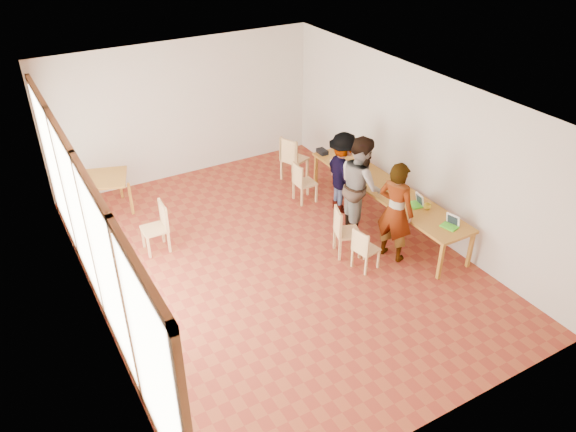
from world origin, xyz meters
The scene contains 25 objects.
ground centered at (0.00, 0.00, 0.00)m, with size 8.00×8.00×0.00m, color brown.
wall_back centered at (0.00, 4.00, 1.50)m, with size 6.00×0.10×3.00m, color beige.
wall_front centered at (0.00, -4.00, 1.50)m, with size 6.00×0.10×3.00m, color beige.
wall_right centered at (3.00, 0.00, 1.50)m, with size 0.10×8.00×3.00m, color beige.
window_wall centered at (-2.96, 0.00, 1.50)m, with size 0.10×8.00×3.00m, color white.
ceiling centered at (0.00, 0.00, 3.02)m, with size 6.00×8.00×0.04m, color white.
communal_table centered at (2.50, 0.09, 0.70)m, with size 0.80×4.00×0.75m.
side_table centered at (-2.09, 3.20, 0.67)m, with size 0.90×0.90×0.75m.
chair_near centered at (1.19, -0.98, 0.49)m, with size 0.43×0.43×0.42m.
chair_mid centered at (1.15, -0.43, 0.56)m, with size 0.54×0.54×0.49m.
chair_far centered at (1.50, 1.56, 0.53)m, with size 0.41×0.41×0.46m.
chair_empty centered at (1.80, 2.47, 0.63)m, with size 0.62×0.62×0.54m.
chair_spare centered at (-1.59, 1.35, 0.57)m, with size 0.45×0.45×0.49m.
person_near centered at (1.88, -0.93, 0.93)m, with size 0.67×0.44×1.85m, color gray.
person_mid centered at (1.88, 0.08, 0.96)m, with size 0.94×0.73×1.92m, color gray.
person_far centered at (2.02, 0.85, 0.84)m, with size 1.08×0.62×1.67m, color gray.
laptop_near centered at (2.58, -1.55, 0.81)m, with size 0.29×0.31×0.22m.
laptop_mid centered at (2.57, -0.72, 0.81)m, with size 0.26×0.29×0.22m.
laptop_far centered at (2.56, 1.11, 0.81)m, with size 0.25×0.29×0.23m.
yellow_mug centered at (2.63, -0.92, 0.80)m, with size 0.13×0.13×0.10m, color yellow.
green_bottle centered at (2.38, -0.20, 0.89)m, with size 0.07×0.07×0.28m, color #157018.
clear_glass centered at (2.64, -0.01, 0.80)m, with size 0.07×0.07×0.09m, color silver.
condiment_cup centered at (2.20, 1.49, 0.78)m, with size 0.08×0.08×0.06m, color white.
pink_phone centered at (2.71, -1.51, 0.76)m, with size 0.05×0.10×0.01m, color #F8397F.
black_pouch centered at (2.27, 1.97, 0.80)m, with size 0.16×0.26×0.09m, color black.
Camera 1 is at (-3.82, -7.13, 5.87)m, focal length 35.00 mm.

